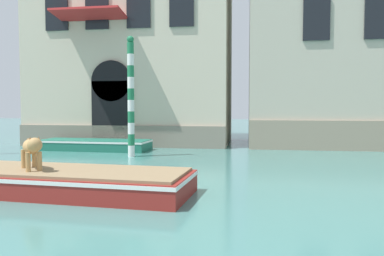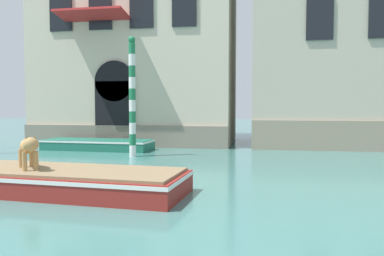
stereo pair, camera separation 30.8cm
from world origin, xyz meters
TOP-DOWN VIEW (x-y plane):
  - boat_foreground at (1.67, 6.94)m, footprint 7.11×2.43m
  - dog_on_deck at (1.70, 6.70)m, footprint 0.83×0.91m
  - boat_moored_near_palazzo at (-0.34, 14.91)m, footprint 4.93×1.80m
  - mooring_pole_0 at (1.93, 13.01)m, footprint 0.27×0.27m

SIDE VIEW (x-z plane):
  - boat_moored_near_palazzo at x=-0.34m, z-range 0.01..0.48m
  - boat_foreground at x=1.67m, z-range 0.02..0.55m
  - dog_on_deck at x=1.70m, z-range 0.64..1.40m
  - mooring_pole_0 at x=1.93m, z-range 0.02..4.62m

